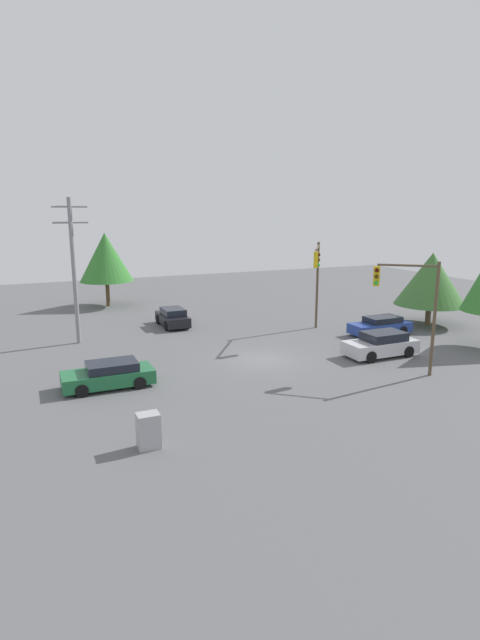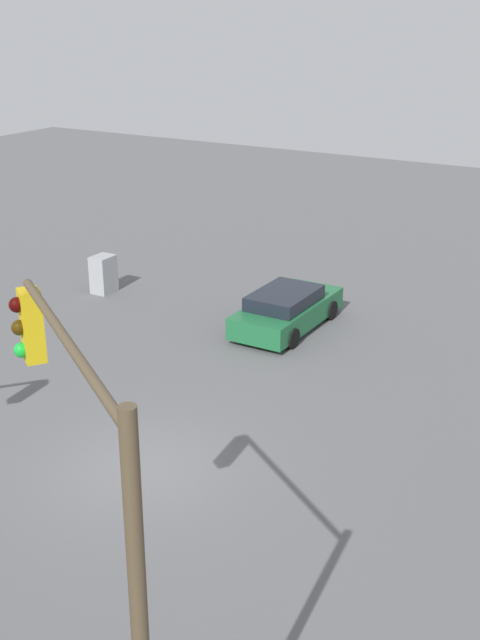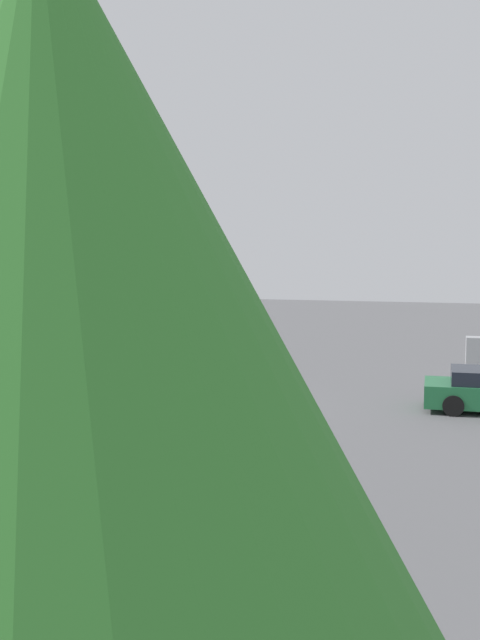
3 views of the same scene
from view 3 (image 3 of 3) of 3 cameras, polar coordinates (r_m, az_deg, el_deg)
ground_plane at (r=25.77m, az=-2.85°, el=-6.03°), size 80.00×80.00×0.00m
sedan_dark at (r=15.00m, az=-5.70°, el=-12.40°), size 1.90×4.01×1.44m
sedan_silver at (r=30.34m, az=-14.61°, el=-2.95°), size 4.55×2.05×1.51m
traffic_signal_cross at (r=32.49m, az=-10.66°, el=3.93°), size 2.71×2.28×6.20m
electrical_cabinet at (r=33.03m, az=16.48°, el=-2.35°), size 0.84×0.67×1.37m
tree_corner at (r=3.42m, az=-13.32°, el=-9.61°), size 4.85×4.85×6.79m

